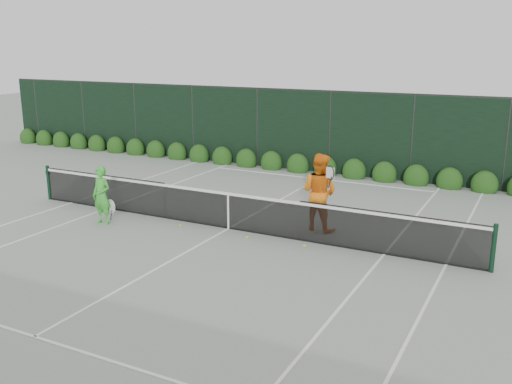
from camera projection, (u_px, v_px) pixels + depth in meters
The scene contains 8 objects.
ground at pixel (229, 229), 14.88m from camera, with size 80.00×80.00×0.00m, color gray.
tennis_net at pixel (228, 209), 14.76m from camera, with size 12.90×0.10×1.07m.
player_woman at pixel (102, 195), 15.14m from camera, with size 0.65×0.41×1.55m.
player_man at pixel (319, 192), 14.57m from camera, with size 1.10×0.93×2.01m.
court_lines at pixel (229, 228), 14.88m from camera, with size 11.03×23.83×0.01m.
windscreen_fence at pixel (164, 197), 12.16m from camera, with size 32.00×21.07×3.06m.
hedge_row at pixel (325, 169), 20.97m from camera, with size 31.66×0.65×0.94m.
tennis_balls at pixel (260, 235), 14.28m from camera, with size 3.57×1.19×0.07m.
Camera 1 is at (7.12, -12.26, 4.67)m, focal length 40.00 mm.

